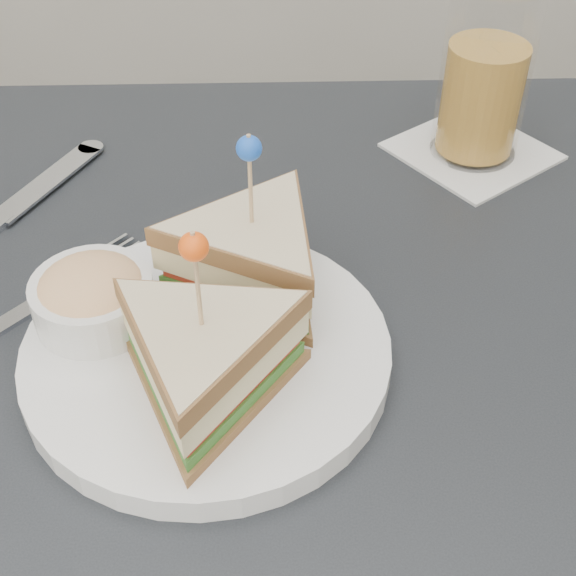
{
  "coord_description": "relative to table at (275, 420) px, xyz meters",
  "views": [
    {
      "loc": [
        -0.0,
        -0.39,
        1.16
      ],
      "look_at": [
        0.01,
        0.01,
        0.8
      ],
      "focal_mm": 50.0,
      "sensor_mm": 36.0,
      "label": 1
    }
  ],
  "objects": [
    {
      "name": "cutlery_knife",
      "position": [
        -0.22,
        0.16,
        0.08
      ],
      "size": [
        0.13,
        0.22,
        0.01
      ],
      "rotation": [
        0.0,
        0.0,
        -0.49
      ],
      "color": "silver",
      "rests_on": "table"
    },
    {
      "name": "drink_set",
      "position": [
        0.19,
        0.25,
        0.15
      ],
      "size": [
        0.18,
        0.18,
        0.16
      ],
      "rotation": [
        0.0,
        0.0,
        0.63
      ],
      "color": "silver",
      "rests_on": "table"
    },
    {
      "name": "table",
      "position": [
        0.0,
        0.0,
        0.0
      ],
      "size": [
        0.8,
        0.8,
        0.75
      ],
      "color": "black",
      "rests_on": "ground"
    },
    {
      "name": "cutlery_fork",
      "position": [
        -0.17,
        0.06,
        0.08
      ],
      "size": [
        0.15,
        0.16,
        0.01
      ],
      "rotation": [
        0.0,
        0.0,
        -0.75
      ],
      "color": "silver",
      "rests_on": "table"
    },
    {
      "name": "plate_meal",
      "position": [
        -0.04,
        -0.0,
        0.12
      ],
      "size": [
        0.33,
        0.33,
        0.15
      ],
      "rotation": [
        0.0,
        0.0,
        0.4
      ],
      "color": "white",
      "rests_on": "table"
    }
  ]
}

